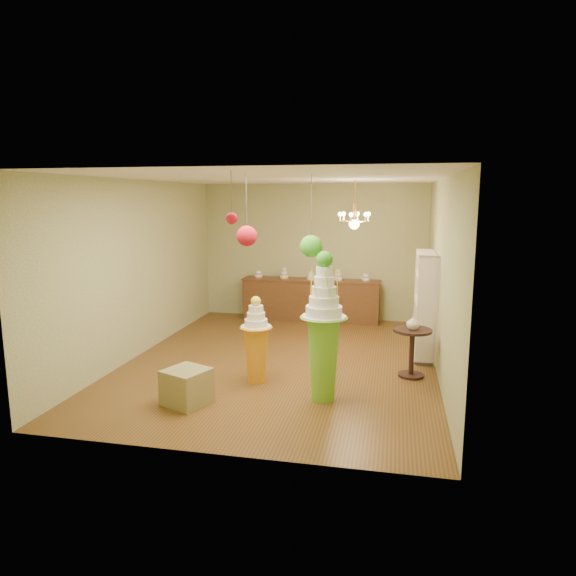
% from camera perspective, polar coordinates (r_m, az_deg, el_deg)
% --- Properties ---
extents(floor, '(6.50, 6.50, 0.00)m').
position_cam_1_polar(floor, '(8.69, -0.70, -8.08)').
color(floor, brown).
rests_on(floor, ground).
extents(ceiling, '(6.50, 6.50, 0.00)m').
position_cam_1_polar(ceiling, '(8.27, -0.74, 12.10)').
color(ceiling, silver).
rests_on(ceiling, ground).
extents(wall_back, '(5.00, 0.04, 3.00)m').
position_cam_1_polar(wall_back, '(11.52, 2.80, 4.03)').
color(wall_back, tan).
rests_on(wall_back, ground).
extents(wall_front, '(5.00, 0.04, 3.00)m').
position_cam_1_polar(wall_front, '(5.28, -8.42, -3.25)').
color(wall_front, tan).
rests_on(wall_front, ground).
extents(wall_left, '(0.04, 6.50, 3.00)m').
position_cam_1_polar(wall_left, '(9.21, -16.09, 2.14)').
color(wall_left, tan).
rests_on(wall_left, ground).
extents(wall_right, '(0.04, 6.50, 3.00)m').
position_cam_1_polar(wall_right, '(8.18, 16.64, 1.16)').
color(wall_right, tan).
rests_on(wall_right, ground).
extents(pedestal_green, '(0.59, 0.59, 2.02)m').
position_cam_1_polar(pedestal_green, '(6.86, 3.97, -5.75)').
color(pedestal_green, '#6DBA28').
rests_on(pedestal_green, floor).
extents(pedestal_orange, '(0.55, 0.55, 1.30)m').
position_cam_1_polar(pedestal_orange, '(7.59, -3.54, -6.55)').
color(pedestal_orange, orange).
rests_on(pedestal_orange, floor).
extents(burlap_riser, '(0.68, 0.68, 0.47)m').
position_cam_1_polar(burlap_riser, '(7.03, -11.19, -10.70)').
color(burlap_riser, olive).
rests_on(burlap_riser, floor).
extents(sideboard, '(3.04, 0.54, 1.16)m').
position_cam_1_polar(sideboard, '(11.40, 2.54, -1.23)').
color(sideboard, '#54311A').
rests_on(sideboard, floor).
extents(shelving_unit, '(0.33, 1.20, 1.80)m').
position_cam_1_polar(shelving_unit, '(9.06, 15.03, -1.78)').
color(shelving_unit, silver).
rests_on(shelving_unit, floor).
extents(round_table, '(0.76, 0.76, 0.75)m').
position_cam_1_polar(round_table, '(8.04, 13.61, -6.28)').
color(round_table, black).
rests_on(round_table, floor).
extents(vase, '(0.26, 0.26, 0.20)m').
position_cam_1_polar(vase, '(7.95, 13.72, -3.75)').
color(vase, silver).
rests_on(vase, round_table).
extents(pom_red_left, '(0.26, 0.26, 0.92)m').
position_cam_1_polar(pom_red_left, '(6.61, -4.60, 5.80)').
color(pom_red_left, '#3C372B').
rests_on(pom_red_left, ceiling).
extents(pom_green_mid, '(0.30, 0.30, 1.09)m').
position_cam_1_polar(pom_green_mid, '(6.86, 2.58, 4.67)').
color(pom_green_mid, '#3C372B').
rests_on(pom_green_mid, ceiling).
extents(pom_red_right, '(0.13, 0.13, 0.59)m').
position_cam_1_polar(pom_red_right, '(5.83, -6.27, 7.74)').
color(pom_red_right, '#3C372B').
rests_on(pom_red_right, ceiling).
extents(chandelier, '(0.77, 0.77, 0.85)m').
position_cam_1_polar(chandelier, '(8.97, 7.37, 7.40)').
color(chandelier, '#F2A555').
rests_on(chandelier, ceiling).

